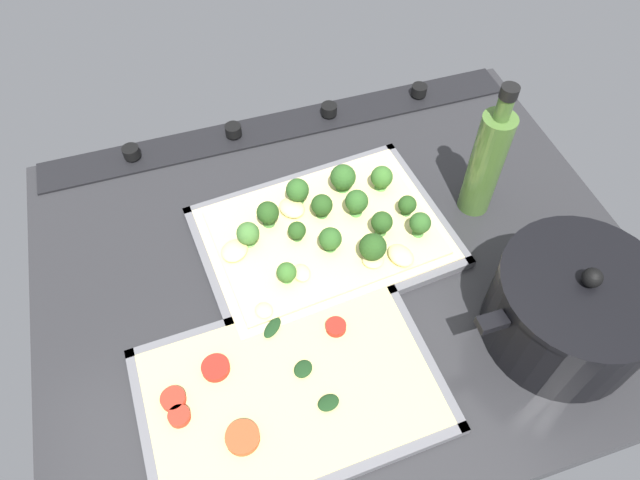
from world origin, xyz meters
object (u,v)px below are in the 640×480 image
baking_tray_back (290,391)px  veggie_pizza_back (286,390)px  cooking_pot (571,308)px  baking_tray_front (324,238)px  broccoli_pizza (328,228)px  oil_bottle (487,162)px

baking_tray_back → veggie_pizza_back: 0.83cm
baking_tray_back → cooking_pot: 36.78cm
baking_tray_front → veggie_pizza_back: veggie_pizza_back is taller
broccoli_pizza → baking_tray_back: size_ratio=0.94×
baking_tray_front → cooking_pot: 35.04cm
baking_tray_front → baking_tray_back: same height
baking_tray_back → cooking_pot: size_ratio=1.39×
baking_tray_front → baking_tray_back: size_ratio=1.01×
broccoli_pizza → baking_tray_back: 24.92cm
cooking_pot → oil_bottle: oil_bottle is taller
broccoli_pizza → cooking_pot: bearing=134.8°
broccoli_pizza → veggie_pizza_back: 25.01cm
broccoli_pizza → cooking_pot: 34.46cm
broccoli_pizza → veggie_pizza_back: bearing=59.7°
broccoli_pizza → oil_bottle: bearing=177.9°
baking_tray_front → veggie_pizza_back: (11.92, 21.39, 0.66)cm
veggie_pizza_back → broccoli_pizza: bearing=-120.3°
baking_tray_front → baking_tray_back: bearing=62.0°
broccoli_pizza → cooking_pot: cooking_pot is taller
cooking_pot → baking_tray_back: bearing=-4.1°
cooking_pot → oil_bottle: (0.50, -23.43, 3.54)cm
oil_bottle → baking_tray_back: bearing=30.2°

